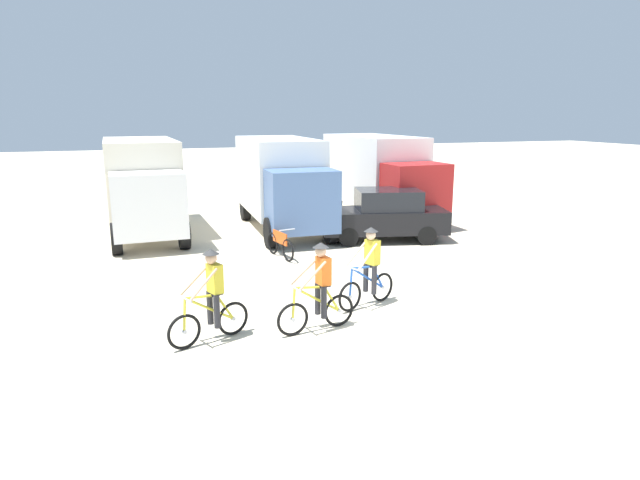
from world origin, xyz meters
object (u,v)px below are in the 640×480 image
at_px(box_truck_cream_rv, 143,182).
at_px(box_truck_white_box, 282,180).
at_px(box_truck_avon_van, 380,173).
at_px(sedan_parked, 385,215).
at_px(bicycle_spare, 280,245).
at_px(cyclist_cowboy_hat, 319,290).
at_px(cyclist_near_camera, 369,270).
at_px(cyclist_orange_shirt, 211,299).

relative_size(box_truck_cream_rv, box_truck_white_box, 1.00).
xyz_separation_m(box_truck_avon_van, sedan_parked, (-1.55, -3.75, -0.99)).
bearing_deg(sedan_parked, bicycle_spare, -164.90).
bearing_deg(cyclist_cowboy_hat, cyclist_near_camera, 33.50).
xyz_separation_m(box_truck_cream_rv, cyclist_near_camera, (4.49, -9.55, -1.03)).
xyz_separation_m(cyclist_orange_shirt, cyclist_cowboy_hat, (2.10, -0.17, 0.00)).
bearing_deg(box_truck_cream_rv, cyclist_near_camera, -64.82).
height_order(box_truck_white_box, box_truck_avon_van, same).
relative_size(box_truck_white_box, cyclist_orange_shirt, 3.75).
height_order(cyclist_cowboy_hat, cyclist_near_camera, same).
bearing_deg(bicycle_spare, cyclist_orange_shirt, -117.04).
xyz_separation_m(box_truck_cream_rv, box_truck_avon_van, (9.24, 0.04, 0.00)).
distance_m(box_truck_cream_rv, box_truck_avon_van, 9.24).
bearing_deg(cyclist_orange_shirt, bicycle_spare, 62.96).
distance_m(sedan_parked, cyclist_cowboy_hat, 8.33).
xyz_separation_m(box_truck_cream_rv, cyclist_orange_shirt, (0.85, -10.40, -1.03)).
height_order(cyclist_orange_shirt, cyclist_cowboy_hat, same).
relative_size(cyclist_cowboy_hat, bicycle_spare, 1.06).
distance_m(cyclist_orange_shirt, cyclist_cowboy_hat, 2.11).
height_order(box_truck_cream_rv, box_truck_avon_van, same).
bearing_deg(cyclist_cowboy_hat, sedan_parked, 55.36).
xyz_separation_m(cyclist_orange_shirt, cyclist_near_camera, (3.64, 0.85, 0.00)).
bearing_deg(box_truck_cream_rv, box_truck_white_box, -9.22).
height_order(box_truck_cream_rv, sedan_parked, box_truck_cream_rv).
bearing_deg(cyclist_orange_shirt, cyclist_near_camera, 13.09).
xyz_separation_m(box_truck_cream_rv, cyclist_cowboy_hat, (2.95, -10.57, -1.03)).
relative_size(sedan_parked, bicycle_spare, 2.63).
distance_m(sedan_parked, cyclist_orange_shirt, 9.56).
relative_size(box_truck_cream_rv, box_truck_avon_van, 1.00).
height_order(sedan_parked, cyclist_orange_shirt, cyclist_orange_shirt).
height_order(box_truck_cream_rv, cyclist_orange_shirt, box_truck_cream_rv).
bearing_deg(box_truck_white_box, box_truck_cream_rv, 170.78).
bearing_deg(bicycle_spare, box_truck_cream_rv, 127.79).
relative_size(cyclist_orange_shirt, cyclist_cowboy_hat, 1.00).
bearing_deg(cyclist_near_camera, bicycle_spare, 99.28).
relative_size(box_truck_cream_rv, cyclist_orange_shirt, 3.74).
bearing_deg(cyclist_near_camera, cyclist_orange_shirt, -166.91).
height_order(box_truck_cream_rv, cyclist_near_camera, box_truck_cream_rv).
xyz_separation_m(cyclist_cowboy_hat, cyclist_near_camera, (1.54, 1.02, 0.00)).
bearing_deg(sedan_parked, cyclist_orange_shirt, -135.66).
bearing_deg(sedan_parked, box_truck_white_box, 133.83).
xyz_separation_m(box_truck_avon_van, bicycle_spare, (-5.52, -4.82, -1.48)).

